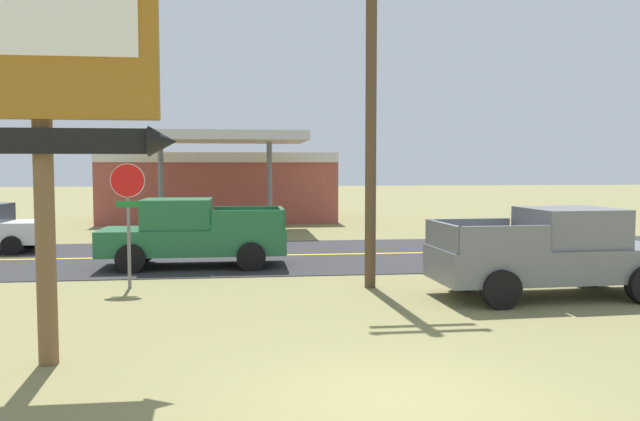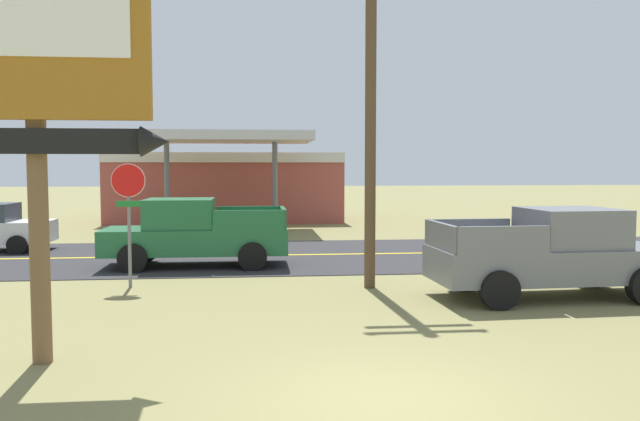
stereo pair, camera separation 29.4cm
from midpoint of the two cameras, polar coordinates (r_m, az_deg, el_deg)
The scene contains 9 objects.
ground_plane at distance 8.25m, azimuth 6.97°, elevation -16.44°, with size 180.00×180.00×0.00m, color olive.
road_asphalt at distance 20.81m, azimuth -1.00°, elevation -3.99°, with size 140.00×8.00×0.02m, color #2B2B2D.
road_centre_line at distance 20.81m, azimuth -1.00°, elevation -3.96°, with size 126.00×0.20×0.01m, color gold.
motel_sign at distance 9.96m, azimuth -23.27°, elevation 11.83°, with size 3.56×0.54×6.36m.
stop_sign at distance 15.71m, azimuth -16.18°, elevation 0.68°, with size 0.80×0.08×2.95m.
utility_pole at distance 15.22m, azimuth 5.10°, elevation 10.66°, with size 2.18×0.26×8.65m.
gas_station at distance 34.65m, azimuth -8.06°, elevation 2.33°, with size 12.00×11.50×4.40m.
pickup_grey_parked_on_lawn at distance 14.98m, azimuth 20.61°, elevation -3.64°, with size 5.28×2.42×1.96m.
pickup_green_on_road at distance 18.71m, azimuth -10.74°, elevation -2.01°, with size 5.20×2.24×1.96m.
Camera 2 is at (-1.59, -7.56, 2.86)m, focal length 35.91 mm.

